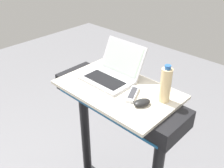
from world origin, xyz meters
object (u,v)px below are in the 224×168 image
object	(u,v)px
laptop	(112,72)
tv_remote	(133,94)
computer_mouse	(142,103)
water_bottle	(166,85)

from	to	relation	value
laptop	tv_remote	xyz separation A→B (m)	(0.23, -0.06, -0.03)
computer_mouse	tv_remote	distance (m)	0.10
laptop	tv_remote	bearing A→B (deg)	-15.42
computer_mouse	water_bottle	bearing A→B (deg)	84.45
water_bottle	tv_remote	xyz separation A→B (m)	(-0.16, -0.08, -0.09)
computer_mouse	water_bottle	world-z (taller)	water_bottle
water_bottle	tv_remote	size ratio (longest dim) A/B	1.34
laptop	computer_mouse	world-z (taller)	laptop
laptop	tv_remote	distance (m)	0.24
computer_mouse	tv_remote	xyz separation A→B (m)	(-0.10, 0.04, -0.01)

